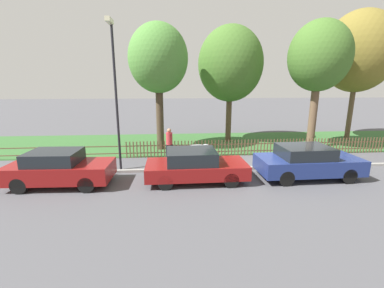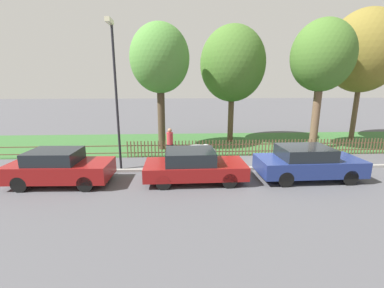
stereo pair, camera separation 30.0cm
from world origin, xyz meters
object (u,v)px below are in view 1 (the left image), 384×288
(covered_motorcycle, at_px, (198,152))
(tree_far_left, at_px, (359,52))
(tree_mid_park, at_px, (319,57))
(parked_car_silver_hatchback, at_px, (59,168))
(pedestrian_near_fence, at_px, (169,142))
(tree_behind_motorcycle, at_px, (230,64))
(tree_nearest_kerb, at_px, (158,59))
(parked_car_navy_estate, at_px, (307,162))
(street_lamp, at_px, (115,82))
(parked_car_black_saloon, at_px, (195,165))

(covered_motorcycle, height_order, tree_far_left, tree_far_left)
(tree_mid_park, bearing_deg, covered_motorcycle, -159.29)
(parked_car_silver_hatchback, height_order, tree_mid_park, tree_mid_park)
(tree_mid_park, relative_size, pedestrian_near_fence, 4.53)
(parked_car_silver_hatchback, height_order, tree_far_left, tree_far_left)
(parked_car_silver_hatchback, distance_m, tree_behind_motorcycle, 12.12)
(tree_nearest_kerb, distance_m, tree_far_left, 13.63)
(parked_car_navy_estate, height_order, tree_mid_park, tree_mid_park)
(tree_behind_motorcycle, bearing_deg, street_lamp, -137.82)
(street_lamp, bearing_deg, tree_far_left, 20.67)
(pedestrian_near_fence, bearing_deg, covered_motorcycle, -41.72)
(tree_far_left, relative_size, pedestrian_near_fence, 5.24)
(parked_car_silver_hatchback, bearing_deg, tree_mid_park, 23.32)
(parked_car_navy_estate, xyz_separation_m, covered_motorcycle, (-4.47, 2.24, -0.08))
(parked_car_black_saloon, bearing_deg, tree_mid_park, 32.50)
(pedestrian_near_fence, bearing_deg, parked_car_black_saloon, -77.98)
(tree_behind_motorcycle, relative_size, tree_far_left, 0.88)
(street_lamp, bearing_deg, tree_nearest_kerb, 66.17)
(parked_car_silver_hatchback, bearing_deg, street_lamp, 41.89)
(parked_car_navy_estate, distance_m, tree_mid_park, 7.53)
(parked_car_black_saloon, xyz_separation_m, tree_mid_park, (7.76, 5.06, 4.82))
(parked_car_silver_hatchback, height_order, tree_nearest_kerb, tree_nearest_kerb)
(tree_nearest_kerb, bearing_deg, street_lamp, -113.83)
(parked_car_black_saloon, xyz_separation_m, tree_nearest_kerb, (-1.64, 5.55, 4.67))
(tree_nearest_kerb, bearing_deg, parked_car_navy_estate, -40.50)
(parked_car_silver_hatchback, relative_size, pedestrian_near_fence, 2.39)
(covered_motorcycle, relative_size, tree_far_left, 0.24)
(parked_car_black_saloon, distance_m, tree_nearest_kerb, 7.44)
(tree_far_left, height_order, pedestrian_near_fence, tree_far_left)
(tree_nearest_kerb, distance_m, street_lamp, 4.48)
(tree_behind_motorcycle, bearing_deg, parked_car_navy_estate, -76.23)
(tree_far_left, bearing_deg, parked_car_black_saloon, -148.13)
(covered_motorcycle, xyz_separation_m, tree_mid_park, (7.40, 2.80, 4.86))
(street_lamp, bearing_deg, tree_behind_motorcycle, 42.18)
(street_lamp, bearing_deg, pedestrian_near_fence, 36.01)
(tree_mid_park, bearing_deg, tree_behind_motorcycle, 153.54)
(parked_car_navy_estate, relative_size, tree_mid_park, 0.57)
(parked_car_navy_estate, distance_m, tree_far_left, 11.48)
(tree_nearest_kerb, distance_m, pedestrian_near_fence, 4.97)
(parked_car_navy_estate, height_order, street_lamp, street_lamp)
(tree_mid_park, bearing_deg, parked_car_black_saloon, -146.90)
(pedestrian_near_fence, distance_m, street_lamp, 4.20)
(parked_car_black_saloon, bearing_deg, tree_nearest_kerb, 105.82)
(parked_car_black_saloon, distance_m, parked_car_navy_estate, 4.84)
(covered_motorcycle, xyz_separation_m, tree_nearest_kerb, (-2.00, 3.29, 4.71))
(parked_car_black_saloon, bearing_deg, covered_motorcycle, 80.26)
(tree_nearest_kerb, xyz_separation_m, tree_mid_park, (9.40, -0.49, 0.15))
(parked_car_silver_hatchback, bearing_deg, pedestrian_near_fence, 39.91)
(parked_car_navy_estate, distance_m, tree_nearest_kerb, 9.69)
(parked_car_silver_hatchback, bearing_deg, parked_car_black_saloon, 2.66)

